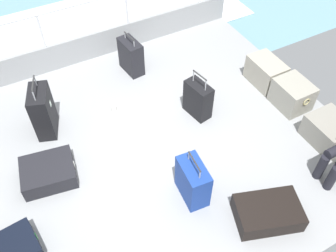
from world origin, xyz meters
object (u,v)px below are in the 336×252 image
(suitcase_1, at_px, (131,56))
(cargo_crate_1, at_px, (292,95))
(cargo_crate_0, at_px, (266,72))
(suitcase_5, at_px, (43,112))
(cargo_crate_2, at_px, (329,130))
(suitcase_6, at_px, (268,213))
(suitcase_7, at_px, (48,172))
(suitcase_0, at_px, (198,99))
(paper_cup, at_px, (114,108))
(suitcase_2, at_px, (193,181))

(suitcase_1, bearing_deg, cargo_crate_1, 43.08)
(cargo_crate_0, height_order, suitcase_5, suitcase_5)
(cargo_crate_2, distance_m, suitcase_6, 1.56)
(suitcase_1, bearing_deg, suitcase_7, -51.46)
(suitcase_0, relative_size, paper_cup, 7.17)
(cargo_crate_0, bearing_deg, suitcase_0, -86.62)
(cargo_crate_0, height_order, suitcase_6, cargo_crate_0)
(cargo_crate_2, relative_size, suitcase_6, 0.69)
(suitcase_1, distance_m, suitcase_5, 1.67)
(suitcase_1, xyz_separation_m, suitcase_6, (3.14, 0.24, -0.16))
(cargo_crate_1, relative_size, suitcase_1, 0.84)
(cargo_crate_0, bearing_deg, suitcase_6, -37.44)
(cargo_crate_2, xyz_separation_m, suitcase_7, (-1.16, -3.48, -0.06))
(cargo_crate_0, distance_m, cargo_crate_2, 1.33)
(suitcase_5, relative_size, paper_cup, 8.58)
(cargo_crate_2, bearing_deg, cargo_crate_0, -179.60)
(cargo_crate_0, xyz_separation_m, suitcase_5, (-0.64, -3.25, 0.15))
(cargo_crate_2, distance_m, suitcase_5, 3.81)
(cargo_crate_2, xyz_separation_m, suitcase_0, (-1.25, -1.28, 0.10))
(cargo_crate_2, relative_size, suitcase_7, 0.82)
(cargo_crate_0, bearing_deg, paper_cup, -103.25)
(suitcase_2, bearing_deg, suitcase_6, 40.81)
(cargo_crate_0, distance_m, suitcase_1, 2.10)
(suitcase_7, relative_size, paper_cup, 7.12)
(cargo_crate_1, xyz_separation_m, paper_cup, (-1.12, -2.33, -0.15))
(suitcase_2, distance_m, paper_cup, 1.78)
(suitcase_5, bearing_deg, cargo_crate_0, 78.90)
(cargo_crate_0, relative_size, paper_cup, 6.14)
(suitcase_2, height_order, suitcase_6, suitcase_2)
(suitcase_7, bearing_deg, suitcase_6, 49.62)
(paper_cup, bearing_deg, suitcase_7, -58.54)
(suitcase_1, distance_m, suitcase_2, 2.48)
(cargo_crate_0, xyz_separation_m, suitcase_0, (0.07, -1.27, 0.07))
(paper_cup, bearing_deg, suitcase_6, 19.49)
(cargo_crate_1, distance_m, suitcase_5, 3.49)
(suitcase_0, height_order, suitcase_7, suitcase_0)
(suitcase_1, relative_size, paper_cup, 6.57)
(cargo_crate_0, xyz_separation_m, suitcase_7, (0.17, -3.47, -0.09))
(cargo_crate_1, distance_m, suitcase_0, 1.39)
(cargo_crate_0, distance_m, suitcase_0, 1.27)
(cargo_crate_0, relative_size, suitcase_7, 0.86)
(suitcase_2, distance_m, suitcase_7, 1.78)
(suitcase_0, distance_m, suitcase_7, 2.21)
(suitcase_5, distance_m, paper_cup, 0.99)
(suitcase_0, distance_m, suitcase_6, 1.83)
(paper_cup, bearing_deg, suitcase_0, 59.22)
(suitcase_6, bearing_deg, paper_cup, -160.51)
(cargo_crate_2, height_order, suitcase_1, suitcase_1)
(suitcase_6, bearing_deg, suitcase_2, -139.19)
(suitcase_5, bearing_deg, suitcase_1, 111.44)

